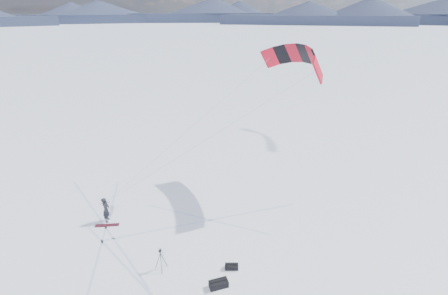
{
  "coord_description": "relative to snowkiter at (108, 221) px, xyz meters",
  "views": [
    {
      "loc": [
        1.96,
        -13.82,
        12.11
      ],
      "look_at": [
        4.47,
        5.46,
        3.8
      ],
      "focal_mm": 26.0,
      "sensor_mm": 36.0,
      "label": 1
    }
  ],
  "objects": [
    {
      "name": "ground",
      "position": [
        3.05,
        -3.71,
        0.0
      ],
      "size": [
        1800.0,
        1800.0,
        0.0
      ],
      "primitive_type": "plane",
      "color": "white"
    },
    {
      "name": "horizon_hills",
      "position": [
        3.05,
        -3.71,
        4.35
      ],
      "size": [
        704.84,
        706.81,
        10.01
      ],
      "color": "#21273F",
      "rests_on": "ground"
    },
    {
      "name": "snow_tracks",
      "position": [
        1.61,
        -4.03,
        0.0
      ],
      "size": [
        13.93,
        10.25,
        0.01
      ],
      "color": "#A9B7DC",
      "rests_on": "ground"
    },
    {
      "name": "snowkiter",
      "position": [
        0.0,
        0.0,
        0.0
      ],
      "size": [
        0.42,
        0.61,
        1.63
      ],
      "primitive_type": "imported",
      "rotation": [
        0.0,
        0.0,
        1.53
      ],
      "color": "black",
      "rests_on": "ground"
    },
    {
      "name": "snowboard",
      "position": [
        0.05,
        -0.49,
        0.02
      ],
      "size": [
        1.43,
        0.3,
        0.04
      ],
      "primitive_type": "cube",
      "rotation": [
        0.0,
        0.0,
        -0.03
      ],
      "color": "maroon",
      "rests_on": "ground"
    },
    {
      "name": "tripod",
      "position": [
        3.52,
        -4.58,
        0.79
      ],
      "size": [
        0.61,
        0.56,
        1.23
      ],
      "rotation": [
        0.0,
        0.0,
        0.61
      ],
      "color": "black",
      "rests_on": "ground"
    },
    {
      "name": "gear_bag_a",
      "position": [
        6.24,
        -6.06,
        0.18
      ],
      "size": [
        0.96,
        0.59,
        0.4
      ],
      "rotation": [
        0.0,
        0.0,
        0.19
      ],
      "color": "black",
      "rests_on": "ground"
    },
    {
      "name": "gear_bag_b",
      "position": [
        7.03,
        -4.99,
        0.13
      ],
      "size": [
        0.7,
        0.41,
        0.3
      ],
      "rotation": [
        0.0,
        0.0,
        -0.13
      ],
      "color": "black",
      "rests_on": "ground"
    },
    {
      "name": "power_kite",
      "position": [
        12.56,
        3.38,
        9.13
      ],
      "size": [
        13.88,
        6.4,
        8.78
      ],
      "color": "red",
      "rests_on": "ground"
    }
  ]
}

